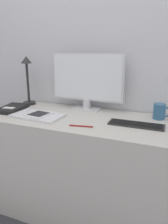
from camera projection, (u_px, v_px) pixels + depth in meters
wall_back at (103, 49)px, 1.63m from camera, size 3.60×0.05×2.40m
desk at (87, 167)px, 1.58m from camera, size 1.43×0.57×0.75m
monitor at (87, 81)px, 1.63m from camera, size 0.56×0.11×0.42m
keyboard at (136, 124)px, 1.34m from camera, size 0.34×0.10×0.01m
laptop at (38, 116)px, 1.51m from camera, size 0.36×0.22×0.02m
ereader at (39, 114)px, 1.50m from camera, size 0.16×0.18×0.01m
desk_lamp at (27, 77)px, 1.79m from camera, size 0.11×0.11×0.40m
notebook at (12, 108)px, 1.67m from camera, size 0.20×0.28×0.03m
coffee_mug at (160, 111)px, 1.45m from camera, size 0.12×0.08×0.10m
pen at (81, 126)px, 1.32m from camera, size 0.14×0.04×0.01m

